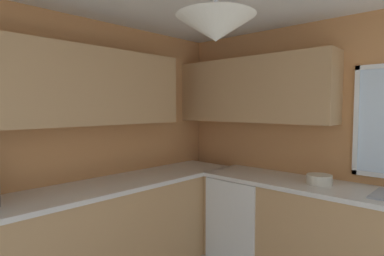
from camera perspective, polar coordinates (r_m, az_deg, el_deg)
room_shell at (r=2.66m, az=-0.94°, el=7.30°), size 3.57×3.72×2.52m
counter_run_left at (r=3.09m, az=-17.99°, el=-18.38°), size 0.65×3.33×0.91m
counter_run_back at (r=3.21m, az=25.08°, el=-17.69°), size 2.66×0.65×0.91m
dishwasher at (r=3.59m, az=9.50°, el=-15.49°), size 0.60×0.60×0.87m
bowl at (r=3.13m, az=21.95°, el=-8.61°), size 0.22×0.22×0.09m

